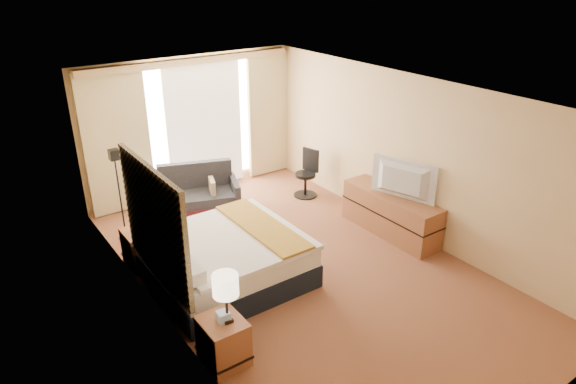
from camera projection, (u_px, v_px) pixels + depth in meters
floor at (301, 267)px, 7.60m from camera, size 4.20×7.00×0.02m
ceiling at (303, 94)px, 6.52m from camera, size 4.20×7.00×0.02m
wall_back at (191, 126)px, 9.66m from camera, size 4.20×0.02×2.60m
wall_front at (543, 319)px, 4.46m from camera, size 4.20×0.02×2.60m
wall_left at (157, 229)px, 5.95m from camera, size 0.02×7.00×2.60m
wall_right at (408, 156)px, 8.17m from camera, size 0.02×7.00×2.60m
headboard at (154, 223)px, 6.13m from camera, size 0.06×1.85×1.50m
nightstand_left at (223, 341)px, 5.72m from camera, size 0.45×0.52×0.55m
nightstand_right at (141, 247)px, 7.58m from camera, size 0.45×0.52×0.55m
media_dresser at (391, 214)px, 8.42m from camera, size 0.50×1.80×0.70m
window at (204, 123)px, 9.76m from camera, size 2.30×0.02×2.30m
curtains at (193, 122)px, 9.53m from camera, size 4.12×0.19×2.56m
bed at (226, 259)px, 7.14m from camera, size 1.99×1.82×0.97m
loveseat at (198, 198)px, 9.10m from camera, size 1.58×1.19×0.88m
floor_lamp at (117, 178)px, 7.89m from camera, size 0.20×0.20×1.55m
desk_chair at (307, 175)px, 9.77m from camera, size 0.44×0.44×0.91m
lamp_left at (225, 286)px, 5.41m from camera, size 0.28×0.28×0.60m
lamp_right at (138, 200)px, 7.32m from camera, size 0.29×0.29×0.62m
tissue_box at (223, 317)px, 5.58m from camera, size 0.14×0.14×0.12m
telephone at (140, 228)px, 7.46m from camera, size 0.22×0.20×0.07m
television at (401, 181)px, 7.98m from camera, size 0.46×1.07×0.62m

